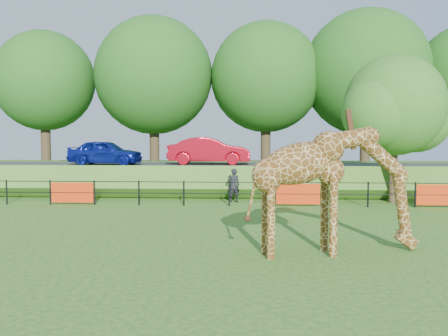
# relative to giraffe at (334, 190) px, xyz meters

# --- Properties ---
(ground) EXTENTS (90.00, 90.00, 0.00)m
(ground) POSITION_rel_giraffe_xyz_m (-3.13, 0.51, -1.69)
(ground) COLOR #266218
(ground) RESTS_ON ground
(giraffe) EXTENTS (4.81, 1.89, 3.38)m
(giraffe) POSITION_rel_giraffe_xyz_m (0.00, 0.00, 0.00)
(giraffe) COLOR #593512
(giraffe) RESTS_ON ground
(perimeter_fence) EXTENTS (28.07, 0.10, 1.10)m
(perimeter_fence) POSITION_rel_giraffe_xyz_m (-3.13, 8.51, -1.14)
(perimeter_fence) COLOR black
(perimeter_fence) RESTS_ON ground
(embankment) EXTENTS (40.00, 9.00, 1.30)m
(embankment) POSITION_rel_giraffe_xyz_m (-3.13, 16.01, -1.04)
(embankment) COLOR #266218
(embankment) RESTS_ON ground
(road) EXTENTS (40.00, 5.00, 0.12)m
(road) POSITION_rel_giraffe_xyz_m (-3.13, 14.51, -0.33)
(road) COLOR #303133
(road) RESTS_ON embankment
(car_blue) EXTENTS (4.23, 2.01, 1.40)m
(car_blue) POSITION_rel_giraffe_xyz_m (-10.33, 14.36, 0.43)
(car_blue) COLOR #13239E
(car_blue) RESTS_ON road
(car_red) EXTENTS (4.72, 1.75, 1.54)m
(car_red) POSITION_rel_giraffe_xyz_m (-4.55, 15.11, 0.50)
(car_red) COLOR #B50C1C
(car_red) RESTS_ON road
(visitor) EXTENTS (0.65, 0.50, 1.57)m
(visitor) POSITION_rel_giraffe_xyz_m (-2.98, 9.75, -0.91)
(visitor) COLOR black
(visitor) RESTS_ON ground
(tree_east) EXTENTS (5.40, 4.71, 6.76)m
(tree_east) POSITION_rel_giraffe_xyz_m (4.47, 10.15, 2.59)
(tree_east) COLOR #332617
(tree_east) RESTS_ON ground
(bg_tree_line) EXTENTS (37.30, 8.80, 11.82)m
(bg_tree_line) POSITION_rel_giraffe_xyz_m (-1.24, 22.51, 5.50)
(bg_tree_line) COLOR #332617
(bg_tree_line) RESTS_ON ground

